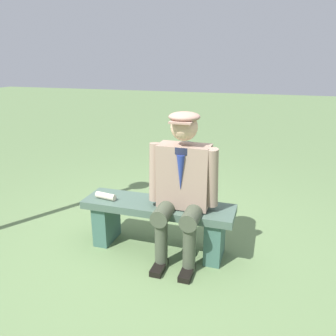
# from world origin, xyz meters

# --- Properties ---
(ground_plane) EXTENTS (30.00, 30.00, 0.00)m
(ground_plane) POSITION_xyz_m (0.00, 0.00, 0.00)
(ground_plane) COLOR #5E7A4B
(bench) EXTENTS (1.41, 0.38, 0.47)m
(bench) POSITION_xyz_m (0.00, 0.00, 0.32)
(bench) COLOR #445C4F
(bench) RESTS_ON ground
(seated_man) EXTENTS (0.62, 0.57, 1.33)m
(seated_man) POSITION_xyz_m (-0.24, 0.06, 0.73)
(seated_man) COLOR gray
(seated_man) RESTS_ON ground
(rolled_magazine) EXTENTS (0.21, 0.09, 0.06)m
(rolled_magazine) POSITION_xyz_m (0.50, 0.06, 0.50)
(rolled_magazine) COLOR beige
(rolled_magazine) RESTS_ON bench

